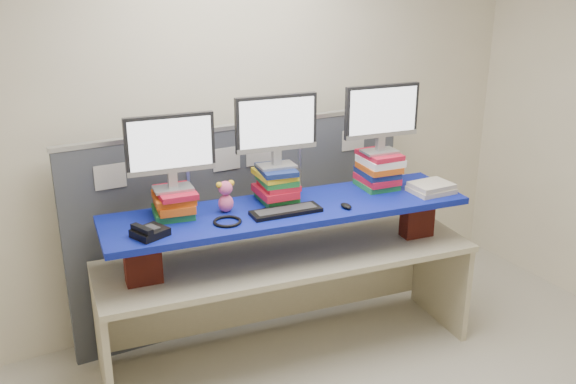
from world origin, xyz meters
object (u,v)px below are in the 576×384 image
desk (288,275)px  blue_board (288,210)px  keyboard (286,211)px  monitor_left (171,148)px  desk_phone (149,232)px  monitor_center (276,127)px  monitor_right (382,115)px

desk → blue_board: blue_board is taller
desk → keyboard: bearing=-118.0°
blue_board → keyboard: (-0.07, -0.09, 0.04)m
monitor_left → keyboard: monitor_left is taller
blue_board → desk_phone: size_ratio=10.51×
monitor_left → desk_phone: (-0.24, -0.24, -0.41)m
monitor_left → desk_phone: size_ratio=2.39×
monitor_center → desk_phone: bearing=-163.2°
desk → blue_board: (-0.00, 0.00, 0.47)m
monitor_left → keyboard: bearing=-18.5°
desk → blue_board: bearing=-172.9°
blue_board → keyboard: size_ratio=5.13×
monitor_center → keyboard: 0.54m
blue_board → desk_phone: bearing=-170.8°
monitor_center → desk_phone: monitor_center is taller
desk → monitor_left: (-0.69, 0.21, 0.92)m
monitor_right → desk_phone: 1.73m
desk_phone → keyboard: bearing=-24.7°
blue_board → monitor_right: bearing=9.3°
desk → keyboard: keyboard is taller
monitor_right → blue_board: bearing=-170.7°
keyboard → desk_phone: bearing=-179.1°
desk → desk_phone: desk_phone is taller
blue_board → monitor_left: (-0.69, 0.21, 0.46)m
desk → blue_board: size_ratio=1.09×
blue_board → keyboard: keyboard is taller
monitor_center → monitor_right: bearing=-0.0°
monitor_center → monitor_left: bearing=-180.0°
monitor_left → monitor_center: bearing=0.0°
monitor_left → monitor_center: monitor_center is taller
monitor_center → keyboard: size_ratio=1.17×
monitor_left → keyboard: size_ratio=1.17×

